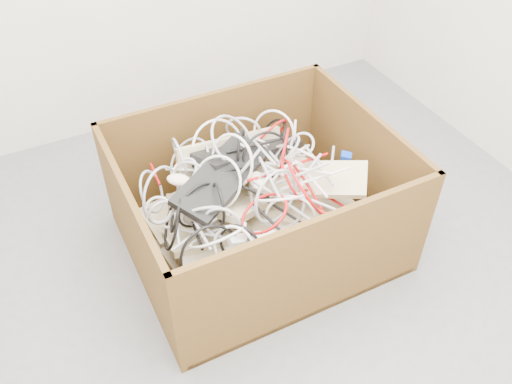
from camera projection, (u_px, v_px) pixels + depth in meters
name	position (u px, v px, depth m)	size (l,w,h in m)	color
ground	(275.00, 294.00, 2.29)	(3.00, 3.00, 0.00)	#555558
room_shell	(287.00, 7.00, 1.45)	(3.04, 3.04, 2.50)	beige
cardboard_box	(255.00, 221.00, 2.40)	(1.10, 0.92, 0.56)	#442811
keyboard_pile	(260.00, 192.00, 2.35)	(1.00, 0.84, 0.38)	#C4AC8A
mice_scatter	(230.00, 193.00, 2.23)	(0.61, 0.46, 0.18)	beige
power_strip_left	(212.00, 191.00, 2.21)	(0.30, 0.05, 0.04)	white
power_strip_right	(263.00, 239.00, 2.05)	(0.26, 0.05, 0.04)	white
vga_plug	(346.00, 156.00, 2.38)	(0.04, 0.04, 0.02)	#0C34BF
cable_tangle	(244.00, 182.00, 2.21)	(0.88, 0.79, 0.46)	silver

